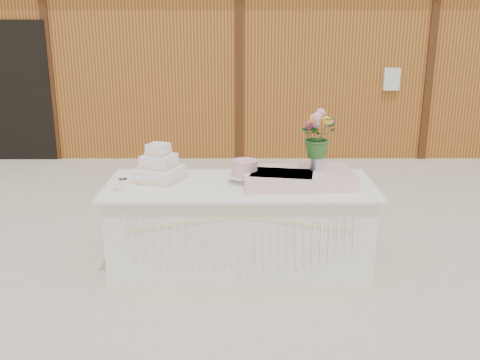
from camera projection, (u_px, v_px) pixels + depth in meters
name	position (u px, v px, depth m)	size (l,w,h in m)	color
ground	(240.00, 263.00, 4.99)	(80.00, 80.00, 0.00)	beige
barn	(239.00, 49.00, 10.27)	(12.60, 4.60, 3.30)	#A86723
cake_table	(240.00, 224.00, 4.88)	(2.40, 1.00, 0.77)	white
wedding_cake	(159.00, 168.00, 4.86)	(0.49, 0.49, 0.34)	white
pink_cake_stand	(245.00, 170.00, 4.77)	(0.29, 0.29, 0.21)	white
satin_runner	(298.00, 178.00, 4.74)	(0.97, 0.56, 0.12)	#FFCDCD
flower_vase	(317.00, 161.00, 4.76)	(0.12, 0.12, 0.17)	silver
bouquet	(318.00, 131.00, 4.68)	(0.33, 0.29, 0.37)	#2B5A24
loose_flowers	(127.00, 183.00, 4.78)	(0.16, 0.38, 0.02)	pink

